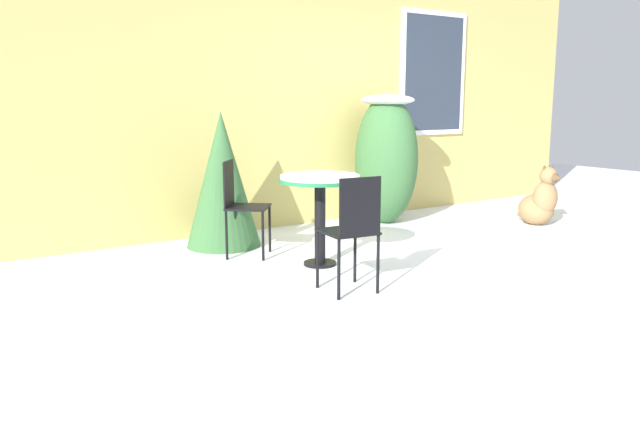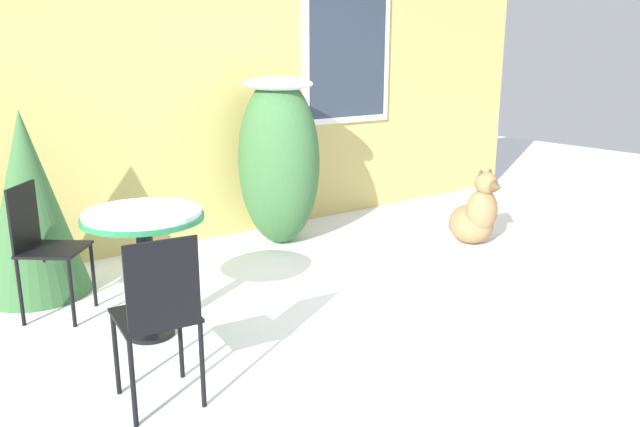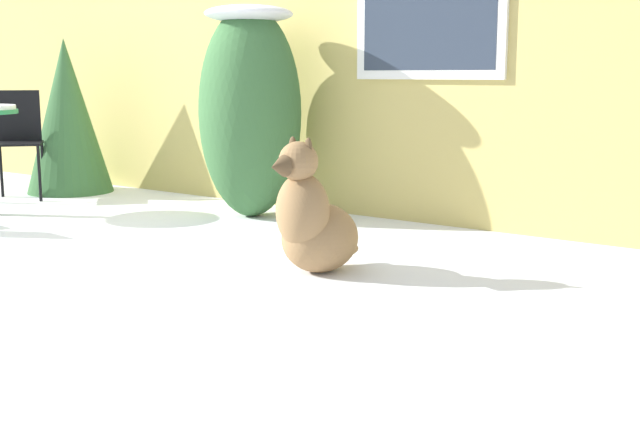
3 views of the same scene
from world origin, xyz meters
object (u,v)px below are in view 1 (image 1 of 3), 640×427
(patio_chair_near_table, at_px, (241,203))
(dog, at_px, (540,203))
(patio_chair_far_side, at_px, (352,228))
(patio_table, at_px, (320,191))

(patio_chair_near_table, height_order, dog, patio_chair_near_table)
(dog, bearing_deg, patio_chair_far_side, -158.20)
(patio_table, distance_m, dog, 3.07)
(patio_table, height_order, dog, patio_table)
(patio_chair_near_table, bearing_deg, dog, -60.47)
(patio_chair_near_table, bearing_deg, patio_table, -108.92)
(patio_chair_near_table, distance_m, dog, 3.51)
(patio_table, relative_size, patio_chair_near_table, 0.90)
(patio_chair_near_table, relative_size, patio_chair_far_side, 1.00)
(patio_chair_far_side, bearing_deg, dog, -159.30)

